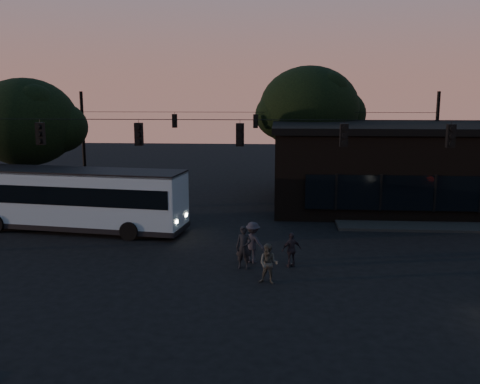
# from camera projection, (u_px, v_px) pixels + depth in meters

# --- Properties ---
(ground) EXTENTS (120.00, 120.00, 0.00)m
(ground) POSITION_uv_depth(u_px,v_px,m) (233.00, 288.00, 20.43)
(ground) COLOR black
(ground) RESTS_ON ground
(sidewalk_far_right) EXTENTS (14.00, 10.00, 0.15)m
(sidewalk_far_right) POSITION_uv_depth(u_px,v_px,m) (443.00, 212.00, 33.31)
(sidewalk_far_right) COLOR black
(sidewalk_far_right) RESTS_ON ground
(sidewalk_far_left) EXTENTS (14.00, 10.00, 0.15)m
(sidewalk_far_left) POSITION_uv_depth(u_px,v_px,m) (39.00, 206.00, 35.14)
(sidewalk_far_left) COLOR black
(sidewalk_far_left) RESTS_ON ground
(building) EXTENTS (15.40, 10.41, 5.40)m
(building) POSITION_uv_depth(u_px,v_px,m) (390.00, 165.00, 34.98)
(building) COLOR black
(building) RESTS_ON ground
(tree_behind) EXTENTS (7.60, 7.60, 9.43)m
(tree_behind) POSITION_uv_depth(u_px,v_px,m) (309.00, 109.00, 40.61)
(tree_behind) COLOR black
(tree_behind) RESTS_ON ground
(tree_left) EXTENTS (6.40, 6.40, 8.30)m
(tree_left) POSITION_uv_depth(u_px,v_px,m) (26.00, 122.00, 33.16)
(tree_left) COLOR black
(tree_left) RESTS_ON ground
(signal_rig_near) EXTENTS (26.24, 0.30, 7.50)m
(signal_rig_near) POSITION_uv_depth(u_px,v_px,m) (240.00, 160.00, 23.55)
(signal_rig_near) COLOR black
(signal_rig_near) RESTS_ON ground
(signal_rig_far) EXTENTS (26.24, 0.30, 7.50)m
(signal_rig_far) POSITION_uv_depth(u_px,v_px,m) (256.00, 137.00, 39.29)
(signal_rig_far) COLOR black
(signal_rig_far) RESTS_ON ground
(bus) EXTENTS (12.08, 4.32, 3.33)m
(bus) POSITION_uv_depth(u_px,v_px,m) (77.00, 197.00, 28.74)
(bus) COLOR #8DA4B3
(bus) RESTS_ON ground
(pedestrian_a) EXTENTS (0.73, 0.53, 1.83)m
(pedestrian_a) POSITION_uv_depth(u_px,v_px,m) (244.00, 247.00, 22.57)
(pedestrian_a) COLOR black
(pedestrian_a) RESTS_ON ground
(pedestrian_b) EXTENTS (0.87, 0.74, 1.59)m
(pedestrian_b) POSITION_uv_depth(u_px,v_px,m) (269.00, 264.00, 20.78)
(pedestrian_b) COLOR #353631
(pedestrian_b) RESTS_ON ground
(pedestrian_c) EXTENTS (0.96, 0.73, 1.52)m
(pedestrian_c) POSITION_uv_depth(u_px,v_px,m) (292.00, 250.00, 22.79)
(pedestrian_c) COLOR black
(pedestrian_c) RESTS_ON ground
(pedestrian_d) EXTENTS (1.36, 1.18, 1.82)m
(pedestrian_d) POSITION_uv_depth(u_px,v_px,m) (253.00, 242.00, 23.36)
(pedestrian_d) COLOR black
(pedestrian_d) RESTS_ON ground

